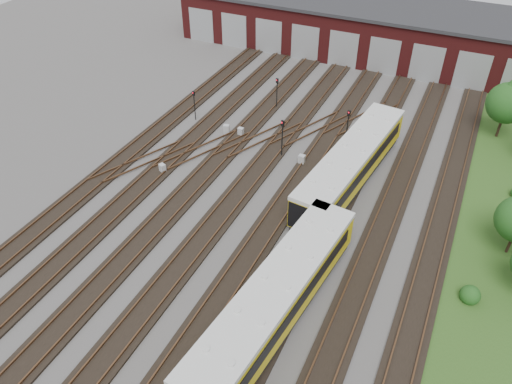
% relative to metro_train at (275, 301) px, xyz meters
% --- Properties ---
extents(ground, '(120.00, 120.00, 0.00)m').
position_rel_metro_train_xyz_m(ground, '(-6.00, 5.34, -2.11)').
color(ground, '#4D4A47').
rests_on(ground, ground).
extents(track_network, '(30.40, 70.00, 0.33)m').
position_rel_metro_train_xyz_m(track_network, '(-6.17, 5.93, -2.00)').
color(track_network, black).
rests_on(track_network, ground).
extents(maintenance_shed, '(51.00, 12.50, 6.35)m').
position_rel_metro_train_xyz_m(maintenance_shed, '(-6.01, 45.31, 1.10)').
color(maintenance_shed, '#571516').
rests_on(maintenance_shed, ground).
extents(grass_verge, '(8.00, 55.00, 0.05)m').
position_rel_metro_train_xyz_m(grass_verge, '(13.00, 15.34, -2.08)').
color(grass_verge, '#274B19').
rests_on(grass_verge, ground).
extents(metro_train, '(4.93, 49.01, 3.47)m').
position_rel_metro_train_xyz_m(metro_train, '(0.00, 0.00, 0.00)').
color(metro_train, black).
rests_on(metro_train, ground).
extents(signal_mast_0, '(0.27, 0.25, 3.25)m').
position_rel_metro_train_xyz_m(signal_mast_0, '(-17.73, 20.13, -0.04)').
color(signal_mast_0, black).
rests_on(signal_mast_0, ground).
extents(signal_mast_1, '(0.30, 0.29, 3.43)m').
position_rel_metro_train_xyz_m(signal_mast_1, '(-11.12, 26.08, 0.08)').
color(signal_mast_1, black).
rests_on(signal_mast_1, ground).
extents(signal_mast_2, '(0.29, 0.28, 3.36)m').
position_rel_metro_train_xyz_m(signal_mast_2, '(-2.35, 22.76, 0.05)').
color(signal_mast_2, black).
rests_on(signal_mast_2, ground).
extents(signal_mast_3, '(0.33, 0.32, 3.85)m').
position_rel_metro_train_xyz_m(signal_mast_3, '(-6.95, 17.59, 0.33)').
color(signal_mast_3, black).
rests_on(signal_mast_3, ground).
extents(relay_cabinet_0, '(0.66, 0.61, 0.88)m').
position_rel_metro_train_xyz_m(relay_cabinet_0, '(-15.54, 10.75, -1.67)').
color(relay_cabinet_0, '#B3B6B9').
rests_on(relay_cabinet_0, ground).
extents(relay_cabinet_1, '(0.56, 0.47, 0.88)m').
position_rel_metro_train_xyz_m(relay_cabinet_1, '(-12.05, 19.31, -1.67)').
color(relay_cabinet_1, '#B3B6B9').
rests_on(relay_cabinet_1, ground).
extents(relay_cabinet_2, '(0.69, 0.64, 0.93)m').
position_rel_metro_train_xyz_m(relay_cabinet_2, '(-13.55, 19.11, -1.64)').
color(relay_cabinet_2, '#B3B6B9').
rests_on(relay_cabinet_2, ground).
extents(relay_cabinet_3, '(0.58, 0.48, 0.95)m').
position_rel_metro_train_xyz_m(relay_cabinet_3, '(-4.82, 17.25, -1.63)').
color(relay_cabinet_3, '#B3B6B9').
rests_on(relay_cabinet_3, ground).
extents(relay_cabinet_4, '(0.58, 0.51, 0.86)m').
position_rel_metro_train_xyz_m(relay_cabinet_4, '(1.23, 25.48, -1.68)').
color(relay_cabinet_4, '#B3B6B9').
rests_on(relay_cabinet_4, ground).
extents(tree_0, '(3.93, 3.93, 6.51)m').
position_rel_metro_train_xyz_m(tree_0, '(10.92, 29.92, 2.08)').
color(tree_0, black).
rests_on(tree_0, ground).
extents(bush_0, '(1.35, 1.35, 1.35)m').
position_rel_metro_train_xyz_m(bush_0, '(10.92, 7.21, -1.43)').
color(bush_0, '#1A4112').
rests_on(bush_0, ground).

